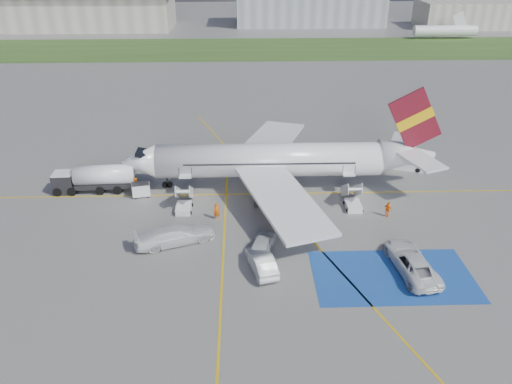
# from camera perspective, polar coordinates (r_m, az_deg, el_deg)

# --- Properties ---
(ground) EXTENTS (400.00, 400.00, 0.00)m
(ground) POSITION_cam_1_polar(r_m,az_deg,el_deg) (47.50, 2.32, -6.91)
(ground) COLOR #60605E
(ground) RESTS_ON ground
(grass_strip) EXTENTS (400.00, 30.00, 0.01)m
(grass_strip) POSITION_cam_1_polar(r_m,az_deg,el_deg) (136.83, -0.45, 16.04)
(grass_strip) COLOR #2D4C1E
(grass_strip) RESTS_ON ground
(taxiway_line_main) EXTENTS (120.00, 0.20, 0.01)m
(taxiway_line_main) POSITION_cam_1_polar(r_m,az_deg,el_deg) (57.79, 1.52, -0.21)
(taxiway_line_main) COLOR gold
(taxiway_line_main) RESTS_ON ground
(taxiway_line_cross) EXTENTS (0.20, 60.00, 0.01)m
(taxiway_line_cross) POSITION_cam_1_polar(r_m,az_deg,el_deg) (39.57, -4.17, -15.18)
(taxiway_line_cross) COLOR gold
(taxiway_line_cross) RESTS_ON ground
(taxiway_line_diag) EXTENTS (20.71, 56.45, 0.01)m
(taxiway_line_diag) POSITION_cam_1_polar(r_m,az_deg,el_deg) (57.79, 1.52, -0.21)
(taxiway_line_diag) COLOR gold
(taxiway_line_diag) RESTS_ON ground
(staging_box) EXTENTS (14.00, 8.00, 0.01)m
(staging_box) POSITION_cam_1_polar(r_m,az_deg,el_deg) (46.05, 15.34, -9.25)
(staging_box) COLOR #194498
(staging_box) RESTS_ON ground
(terminal_west) EXTENTS (60.00, 22.00, 10.00)m
(terminal_west) POSITION_cam_1_polar(r_m,az_deg,el_deg) (178.27, -19.78, 18.82)
(terminal_west) COLOR gray
(terminal_west) RESTS_ON ground
(terminal_centre) EXTENTS (48.00, 18.00, 12.00)m
(terminal_centre) POSITION_cam_1_polar(r_m,az_deg,el_deg) (176.91, 6.13, 20.43)
(terminal_centre) COLOR gray
(terminal_centre) RESTS_ON ground
(terminal_east) EXTENTS (40.00, 16.00, 8.00)m
(terminal_east) POSITION_cam_1_polar(r_m,az_deg,el_deg) (185.92, 24.36, 18.03)
(terminal_east) COLOR gray
(terminal_east) RESTS_ON ground
(airliner) EXTENTS (36.81, 32.95, 11.92)m
(airliner) POSITION_cam_1_polar(r_m,az_deg,el_deg) (58.23, 2.94, 3.68)
(airliner) COLOR white
(airliner) RESTS_ON ground
(airstairs_fwd) EXTENTS (1.90, 5.20, 3.60)m
(airstairs_fwd) POSITION_cam_1_polar(r_m,az_deg,el_deg) (54.88, -8.23, -1.37)
(airstairs_fwd) COLOR white
(airstairs_fwd) RESTS_ON ground
(airstairs_aft) EXTENTS (1.90, 5.20, 3.60)m
(airstairs_aft) POSITION_cam_1_polar(r_m,az_deg,el_deg) (55.84, 10.98, -1.07)
(airstairs_aft) COLOR white
(airstairs_aft) RESTS_ON ground
(fuel_tanker) EXTENTS (9.32, 2.98, 3.14)m
(fuel_tanker) POSITION_cam_1_polar(r_m,az_deg,el_deg) (60.93, -17.92, 1.29)
(fuel_tanker) COLOR black
(fuel_tanker) RESTS_ON ground
(gpu_cart) EXTENTS (2.18, 1.62, 1.65)m
(gpu_cart) POSITION_cam_1_polar(r_m,az_deg,el_deg) (58.42, -12.99, 0.18)
(gpu_cart) COLOR white
(gpu_cart) RESTS_ON ground
(belt_loader) EXTENTS (5.53, 3.38, 1.60)m
(belt_loader) POSITION_cam_1_polar(r_m,az_deg,el_deg) (66.79, 16.48, 2.94)
(belt_loader) COLOR white
(belt_loader) RESTS_ON ground
(car_silver_a) EXTENTS (3.21, 5.15, 1.63)m
(car_silver_a) POSITION_cam_1_polar(r_m,az_deg,el_deg) (47.18, 0.76, -5.95)
(car_silver_a) COLOR silver
(car_silver_a) RESTS_ON ground
(car_silver_b) EXTENTS (2.98, 5.42, 1.69)m
(car_silver_b) POSITION_cam_1_polar(r_m,az_deg,el_deg) (44.74, 0.64, -7.98)
(car_silver_b) COLOR #BABDC2
(car_silver_b) RESTS_ON ground
(van_white_a) EXTENTS (3.38, 6.27, 2.26)m
(van_white_a) POSITION_cam_1_polar(r_m,az_deg,el_deg) (46.65, 17.41, -7.35)
(van_white_a) COLOR silver
(van_white_a) RESTS_ON ground
(van_white_b) EXTENTS (6.38, 4.30, 2.32)m
(van_white_b) POSITION_cam_1_polar(r_m,az_deg,el_deg) (48.85, -9.26, -4.60)
(van_white_b) COLOR silver
(van_white_b) RESTS_ON ground
(crew_fwd) EXTENTS (0.77, 0.60, 1.86)m
(crew_fwd) POSITION_cam_1_polar(r_m,az_deg,el_deg) (52.45, -4.51, -2.21)
(crew_fwd) COLOR #E35B0B
(crew_fwd) RESTS_ON ground
(crew_nose) EXTENTS (1.08, 1.11, 1.80)m
(crew_nose) POSITION_cam_1_polar(r_m,az_deg,el_deg) (59.49, -13.56, 0.80)
(crew_nose) COLOR orange
(crew_nose) RESTS_ON ground
(crew_aft) EXTENTS (0.94, 1.05, 1.71)m
(crew_aft) POSITION_cam_1_polar(r_m,az_deg,el_deg) (54.62, 14.84, -1.92)
(crew_aft) COLOR orange
(crew_aft) RESTS_ON ground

